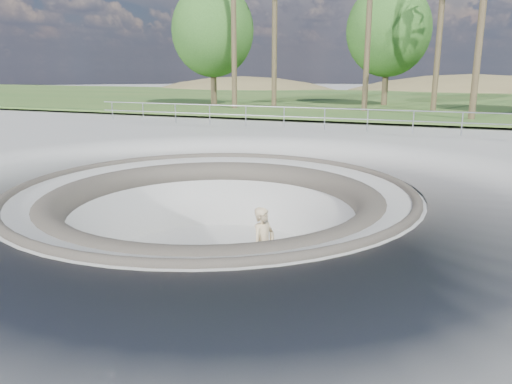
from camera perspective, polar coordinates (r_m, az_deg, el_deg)
ground at (r=12.77m, az=-4.92°, el=0.28°), size 180.00×180.00×0.00m
skate_bowl at (r=13.33m, az=-4.76°, el=-7.38°), size 14.00×14.00×4.10m
grass_strip at (r=45.55m, az=14.40°, el=10.10°), size 180.00×36.00×0.12m
distant_hills at (r=69.06m, az=19.54°, el=4.89°), size 103.20×45.00×28.60m
safety_railing at (r=23.89m, az=7.84°, el=8.32°), size 25.00×0.06×1.03m
skateboard at (r=11.63m, az=0.84°, el=-10.68°), size 0.81×0.52×0.08m
skater at (r=11.27m, az=0.85°, el=-6.34°), size 0.63×0.78×1.84m
bushy_tree_left at (r=38.17m, az=-4.98°, el=17.88°), size 6.06×5.51×8.75m
bushy_tree_mid at (r=39.17m, az=14.89°, el=17.42°), size 6.09×5.54×8.79m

